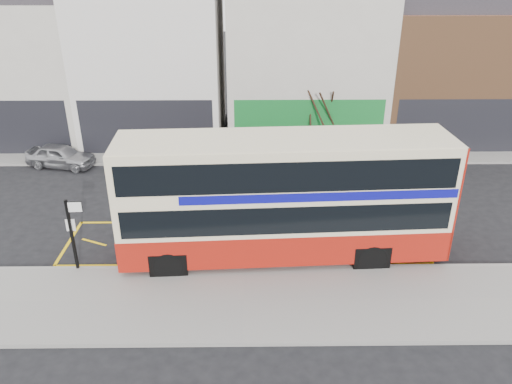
{
  "coord_description": "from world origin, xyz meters",
  "views": [
    {
      "loc": [
        0.26,
        -15.48,
        10.44
      ],
      "look_at": [
        0.46,
        2.0,
        2.0
      ],
      "focal_mm": 35.0,
      "sensor_mm": 36.0,
      "label": 1
    }
  ],
  "objects_px": {
    "car_grey": "(278,152)",
    "street_tree_right": "(321,98)",
    "car_silver": "(61,156)",
    "bus_stop_post": "(72,228)",
    "car_white": "(360,154)",
    "double_decker_bus": "(285,197)"
  },
  "relations": [
    {
      "from": "car_white",
      "to": "double_decker_bus",
      "type": "bearing_deg",
      "value": 149.26
    },
    {
      "from": "car_silver",
      "to": "street_tree_right",
      "type": "distance_m",
      "value": 14.37
    },
    {
      "from": "bus_stop_post",
      "to": "car_grey",
      "type": "height_order",
      "value": "bus_stop_post"
    },
    {
      "from": "car_silver",
      "to": "double_decker_bus",
      "type": "bearing_deg",
      "value": -114.93
    },
    {
      "from": "bus_stop_post",
      "to": "car_white",
      "type": "height_order",
      "value": "bus_stop_post"
    },
    {
      "from": "car_grey",
      "to": "street_tree_right",
      "type": "xyz_separation_m",
      "value": [
        2.41,
        1.67,
        2.52
      ]
    },
    {
      "from": "double_decker_bus",
      "to": "bus_stop_post",
      "type": "height_order",
      "value": "double_decker_bus"
    },
    {
      "from": "bus_stop_post",
      "to": "car_silver",
      "type": "xyz_separation_m",
      "value": [
        -3.96,
        9.8,
        -1.19
      ]
    },
    {
      "from": "car_grey",
      "to": "car_white",
      "type": "relative_size",
      "value": 0.97
    },
    {
      "from": "car_silver",
      "to": "street_tree_right",
      "type": "height_order",
      "value": "street_tree_right"
    },
    {
      "from": "double_decker_bus",
      "to": "car_grey",
      "type": "relative_size",
      "value": 2.71
    },
    {
      "from": "double_decker_bus",
      "to": "bus_stop_post",
      "type": "xyz_separation_m",
      "value": [
        -7.42,
        -0.99,
        -0.66
      ]
    },
    {
      "from": "bus_stop_post",
      "to": "car_grey",
      "type": "relative_size",
      "value": 0.63
    },
    {
      "from": "double_decker_bus",
      "to": "bus_stop_post",
      "type": "bearing_deg",
      "value": -175.43
    },
    {
      "from": "bus_stop_post",
      "to": "double_decker_bus",
      "type": "bearing_deg",
      "value": 4.83
    },
    {
      "from": "car_silver",
      "to": "street_tree_right",
      "type": "relative_size",
      "value": 0.76
    },
    {
      "from": "bus_stop_post",
      "to": "car_silver",
      "type": "distance_m",
      "value": 10.64
    },
    {
      "from": "double_decker_bus",
      "to": "street_tree_right",
      "type": "xyz_separation_m",
      "value": [
        2.64,
        10.63,
        0.78
      ]
    },
    {
      "from": "bus_stop_post",
      "to": "car_grey",
      "type": "xyz_separation_m",
      "value": [
        7.65,
        9.95,
        -1.09
      ]
    },
    {
      "from": "street_tree_right",
      "to": "car_grey",
      "type": "bearing_deg",
      "value": -145.26
    },
    {
      "from": "car_silver",
      "to": "car_white",
      "type": "height_order",
      "value": "car_white"
    },
    {
      "from": "car_grey",
      "to": "car_white",
      "type": "bearing_deg",
      "value": -95.04
    }
  ]
}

